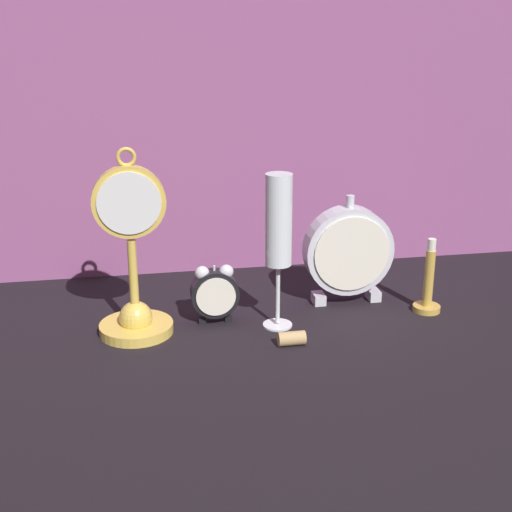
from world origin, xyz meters
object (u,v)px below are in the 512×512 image
brass_candlestick (428,288)px  wine_cork (292,338)px  mantel_clock_silver (348,251)px  champagne_flute (279,230)px  pocket_watch_on_stand (133,274)px  alarm_clock_twin_bell (215,291)px

brass_candlestick → wine_cork: brass_candlestick is taller
mantel_clock_silver → champagne_flute: size_ratio=0.76×
pocket_watch_on_stand → wine_cork: 0.26m
champagne_flute → brass_candlestick: 0.29m
champagne_flute → brass_candlestick: champagne_flute is taller
pocket_watch_on_stand → wine_cork: bearing=-20.6°
pocket_watch_on_stand → alarm_clock_twin_bell: size_ratio=3.01×
brass_candlestick → mantel_clock_silver: bearing=152.4°
pocket_watch_on_stand → brass_candlestick: bearing=-0.1°
alarm_clock_twin_bell → brass_candlestick: bearing=-2.8°
alarm_clock_twin_bell → champagne_flute: bearing=-18.1°
champagne_flute → wine_cork: (0.01, -0.07, -0.15)m
champagne_flute → wine_cork: bearing=-84.7°
wine_cork → champagne_flute: bearing=95.3°
pocket_watch_on_stand → brass_candlestick: (0.49, -0.00, -0.06)m
pocket_watch_on_stand → champagne_flute: pocket_watch_on_stand is taller
mantel_clock_silver → wine_cork: (-0.13, -0.15, -0.08)m
brass_candlestick → wine_cork: (-0.26, -0.09, -0.03)m
champagne_flute → brass_candlestick: (0.26, 0.01, -0.12)m
pocket_watch_on_stand → alarm_clock_twin_bell: (0.13, 0.02, -0.04)m
mantel_clock_silver → brass_candlestick: size_ratio=1.49×
alarm_clock_twin_bell → mantel_clock_silver: mantel_clock_silver is taller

